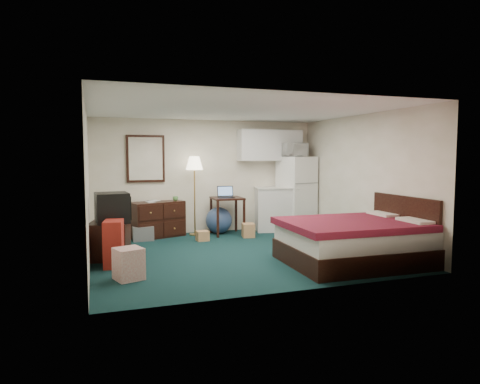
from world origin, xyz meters
name	(u,v)px	position (x,y,z in m)	size (l,w,h in m)	color
floor	(240,253)	(0.00, 0.00, 0.00)	(5.00, 4.50, 0.01)	#0B2729
ceiling	(240,110)	(0.00, 0.00, 2.50)	(5.00, 4.50, 0.01)	beige
walls	(240,182)	(0.00, 0.00, 1.25)	(5.01, 4.51, 2.50)	beige
mirror	(146,159)	(-1.35, 2.22, 1.65)	(0.80, 0.06, 1.00)	white
upper_cabinets	(270,145)	(1.45, 2.08, 1.95)	(1.50, 0.35, 0.70)	silver
headboard	(404,226)	(2.46, -1.27, 0.55)	(0.06, 1.56, 1.00)	black
dresser	(157,219)	(-1.16, 1.98, 0.38)	(1.10, 0.50, 0.75)	black
floor_lamp	(195,196)	(-0.35, 1.96, 0.85)	(0.37, 0.37, 1.70)	tan
desk	(227,216)	(0.33, 1.78, 0.41)	(0.64, 0.64, 0.81)	black
exercise_ball	(219,220)	(0.19, 1.96, 0.29)	(0.58, 0.58, 0.58)	#334B7D
kitchen_counter	(275,209)	(1.52, 1.91, 0.49)	(0.89, 0.68, 0.97)	silver
fridge	(296,193)	(2.04, 1.88, 0.85)	(0.70, 0.70, 1.69)	white
bed	(353,242)	(1.48, -1.27, 0.34)	(2.12, 1.65, 0.68)	maroon
tv_stand	(109,240)	(-2.19, 0.33, 0.31)	(0.61, 0.67, 0.61)	black
suitcase	(114,244)	(-2.14, -0.25, 0.36)	(0.28, 0.44, 0.72)	maroon
retail_box	(129,264)	(-1.98, -1.03, 0.22)	(0.35, 0.35, 0.44)	silver
file_bin	(143,233)	(-1.49, 1.70, 0.14)	(0.41, 0.31, 0.29)	slate
cardboard_box_a	(203,236)	(-0.36, 1.26, 0.10)	(0.24, 0.20, 0.20)	#AB834D
cardboard_box_b	(248,230)	(0.65, 1.34, 0.14)	(0.24, 0.29, 0.29)	#AB834D
laptop	(226,192)	(0.29, 1.74, 0.93)	(0.35, 0.28, 0.24)	black
crt_tv	(112,208)	(-2.14, 0.27, 0.86)	(0.53, 0.57, 0.49)	black
microwave	(294,148)	(1.95, 1.87, 1.88)	(0.56, 0.31, 0.38)	white
book_a	(147,198)	(-1.38, 1.85, 0.85)	(0.15, 0.02, 0.21)	#AB834D
book_b	(150,196)	(-1.29, 2.02, 0.87)	(0.18, 0.02, 0.24)	#AB834D
mug	(175,198)	(-0.76, 2.04, 0.81)	(0.12, 0.09, 0.12)	#5B9E4F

